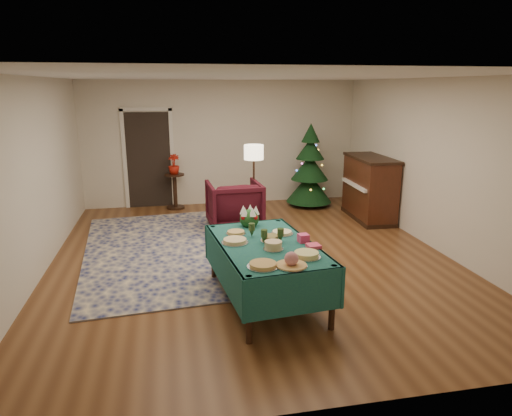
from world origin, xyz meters
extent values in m
plane|color=#593319|center=(0.00, 0.00, 0.00)|extent=(7.00, 7.00, 0.00)
plane|color=white|center=(0.00, 0.00, 2.70)|extent=(7.00, 7.00, 0.00)
plane|color=beige|center=(0.00, 3.50, 1.35)|extent=(6.00, 0.00, 6.00)
plane|color=beige|center=(0.00, -3.50, 1.35)|extent=(6.00, 0.00, 6.00)
plane|color=beige|center=(-3.00, 0.00, 1.35)|extent=(0.00, 7.00, 7.00)
plane|color=beige|center=(3.00, 0.00, 1.35)|extent=(0.00, 7.00, 7.00)
cube|color=black|center=(-1.60, 3.48, 1.02)|extent=(0.92, 0.02, 2.04)
cube|color=silver|center=(-2.10, 3.48, 1.05)|extent=(0.08, 0.04, 2.14)
cube|color=silver|center=(-1.10, 3.48, 1.05)|extent=(0.08, 0.04, 2.14)
cube|color=silver|center=(-1.60, 3.48, 2.10)|extent=(1.08, 0.04, 0.08)
cube|color=navy|center=(-0.96, 0.61, 0.01)|extent=(3.54, 4.45, 0.02)
cylinder|color=black|center=(-0.47, -2.39, 0.37)|extent=(0.07, 0.07, 0.74)
cylinder|color=black|center=(-0.65, -0.68, 0.37)|extent=(0.07, 0.07, 0.74)
cylinder|color=black|center=(0.46, -2.30, 0.37)|extent=(0.07, 0.07, 0.74)
cylinder|color=black|center=(0.27, -0.58, 0.37)|extent=(0.07, 0.07, 0.74)
cube|color=#16494F|center=(-0.10, -1.49, 0.72)|extent=(1.28, 1.99, 0.04)
cube|color=#16494F|center=(-0.20, -0.56, 0.51)|extent=(1.12, 0.15, 0.47)
cube|color=#16494F|center=(0.00, -2.41, 0.51)|extent=(1.12, 0.15, 0.47)
cube|color=#16494F|center=(0.43, -1.43, 0.51)|extent=(0.23, 1.91, 0.47)
cube|color=#16494F|center=(-0.63, -1.54, 0.51)|extent=(0.23, 1.91, 0.47)
cylinder|color=silver|center=(-0.29, -2.19, 0.75)|extent=(0.33, 0.33, 0.01)
cylinder|color=tan|center=(-0.29, -2.19, 0.77)|extent=(0.28, 0.28, 0.03)
cylinder|color=silver|center=(0.01, -2.24, 0.75)|extent=(0.33, 0.33, 0.01)
sphere|color=#CC727A|center=(0.01, -2.24, 0.83)|extent=(0.15, 0.15, 0.15)
cylinder|color=silver|center=(0.24, -2.01, 0.75)|extent=(0.31, 0.31, 0.01)
cylinder|color=#D8D172|center=(0.24, -2.01, 0.78)|extent=(0.27, 0.27, 0.05)
cylinder|color=silver|center=(-0.06, -1.70, 0.75)|extent=(0.24, 0.24, 0.01)
cylinder|color=tan|center=(-0.06, -1.70, 0.80)|extent=(0.20, 0.20, 0.09)
cylinder|color=silver|center=(-0.46, -1.39, 0.75)|extent=(0.32, 0.32, 0.01)
cylinder|color=#D8BF7F|center=(-0.46, -1.39, 0.78)|extent=(0.28, 0.28, 0.04)
cylinder|color=silver|center=(-0.03, -1.41, 0.75)|extent=(0.24, 0.24, 0.01)
cylinder|color=maroon|center=(-0.03, -1.41, 0.79)|extent=(0.20, 0.20, 0.06)
cylinder|color=silver|center=(0.18, -1.17, 0.75)|extent=(0.29, 0.29, 0.01)
cylinder|color=#F2EACC|center=(0.18, -1.17, 0.77)|extent=(0.24, 0.24, 0.03)
cylinder|color=silver|center=(-0.40, -1.06, 0.75)|extent=(0.25, 0.25, 0.01)
cylinder|color=tan|center=(-0.40, -1.06, 0.77)|extent=(0.22, 0.22, 0.03)
cone|color=#2D471E|center=(-0.22, -1.20, 0.79)|extent=(0.07, 0.07, 0.09)
cylinder|color=#2D471E|center=(-0.22, -1.20, 0.87)|extent=(0.08, 0.08, 0.09)
cone|color=#2D471E|center=(0.08, -1.47, 0.79)|extent=(0.07, 0.07, 0.09)
cylinder|color=#2D471E|center=(0.08, -1.47, 0.87)|extent=(0.08, 0.08, 0.09)
cone|color=#2D471E|center=(-0.12, -1.48, 0.79)|extent=(0.07, 0.07, 0.09)
cylinder|color=#2D471E|center=(-0.12, -1.48, 0.87)|extent=(0.08, 0.08, 0.09)
cube|color=#F34365|center=(0.41, -1.73, 0.76)|extent=(0.16, 0.16, 0.04)
cube|color=#E74077|center=(0.35, -1.52, 0.79)|extent=(0.13, 0.13, 0.10)
sphere|color=#1E4C1E|center=(-0.17, -0.74, 0.84)|extent=(0.26, 0.26, 0.26)
cone|color=white|center=(-0.08, -0.74, 0.96)|extent=(0.10, 0.10, 0.12)
cone|color=white|center=(-0.14, -0.66, 0.96)|extent=(0.10, 0.10, 0.12)
cone|color=white|center=(-0.24, -0.69, 0.96)|extent=(0.10, 0.10, 0.12)
cone|color=white|center=(-0.24, -0.80, 0.96)|extent=(0.10, 0.10, 0.12)
cone|color=white|center=(-0.14, -0.83, 0.96)|extent=(0.10, 0.10, 0.12)
sphere|color=#B20C0F|center=(-0.08, -0.68, 0.88)|extent=(0.07, 0.07, 0.07)
sphere|color=#B20C0F|center=(-0.23, -0.65, 0.88)|extent=(0.07, 0.07, 0.07)
sphere|color=#B20C0F|center=(-0.26, -0.81, 0.88)|extent=(0.07, 0.07, 0.07)
sphere|color=#B20C0F|center=(-0.11, -0.83, 0.88)|extent=(0.07, 0.07, 0.07)
imported|color=#3F0D17|center=(-0.03, 1.56, 0.49)|extent=(0.99, 0.93, 0.98)
cylinder|color=#A57F3F|center=(0.39, 1.83, 0.01)|extent=(0.26, 0.26, 0.03)
cylinder|color=black|center=(0.39, 1.83, 0.69)|extent=(0.04, 0.04, 1.37)
cylinder|color=#FFEABF|center=(0.39, 1.83, 1.37)|extent=(0.37, 0.37, 0.27)
cylinder|color=black|center=(-1.08, 3.20, 0.02)|extent=(0.38, 0.38, 0.04)
cylinder|color=black|center=(-1.08, 3.20, 0.37)|extent=(0.08, 0.08, 0.70)
cylinder|color=black|center=(-1.08, 3.20, 0.74)|extent=(0.42, 0.42, 0.03)
imported|color=#A5180B|center=(-1.08, 3.20, 0.87)|extent=(0.24, 0.42, 0.24)
cylinder|color=black|center=(1.83, 2.90, 0.07)|extent=(0.11, 0.11, 0.14)
cone|color=black|center=(1.83, 2.90, 0.41)|extent=(1.23, 1.23, 0.63)
cone|color=black|center=(1.83, 2.90, 0.86)|extent=(1.00, 1.00, 0.54)
cone|color=black|center=(1.83, 2.90, 1.26)|extent=(0.76, 0.76, 0.45)
cone|color=black|center=(1.83, 2.90, 1.61)|extent=(0.49, 0.49, 0.41)
cube|color=black|center=(2.68, 1.66, 0.04)|extent=(0.67, 1.44, 0.08)
cube|color=#371A0D|center=(2.68, 1.66, 0.62)|extent=(0.65, 1.42, 1.16)
cube|color=black|center=(2.68, 1.66, 1.22)|extent=(0.69, 1.46, 0.05)
cube|color=white|center=(2.38, 1.67, 0.70)|extent=(0.16, 1.20, 0.06)
camera|label=1|loc=(-1.21, -6.52, 2.56)|focal=32.00mm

